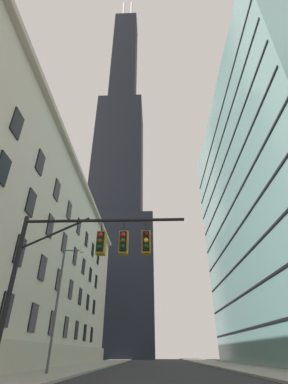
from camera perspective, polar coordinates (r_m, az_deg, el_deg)
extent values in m
cube|color=beige|center=(37.44, -26.14, -10.81)|extent=(13.90, 60.28, 23.88)
cube|color=#B2A893|center=(39.61, -13.18, 4.07)|extent=(0.70, 60.28, 0.60)
cube|color=#B2A893|center=(33.10, -18.42, -29.44)|extent=(0.50, 60.28, 2.20)
cube|color=black|center=(22.95, -26.53, -20.81)|extent=(0.14, 1.40, 2.20)
cube|color=black|center=(27.48, -21.82, -22.85)|extent=(0.14, 1.40, 2.20)
cube|color=black|center=(32.15, -18.38, -24.22)|extent=(0.14, 1.40, 2.20)
cube|color=black|center=(36.91, -15.76, -25.18)|extent=(0.14, 1.40, 2.20)
cube|color=black|center=(41.72, -13.72, -25.90)|extent=(0.14, 1.40, 2.20)
cube|color=black|center=(46.57, -12.09, -26.44)|extent=(0.14, 1.40, 2.20)
cube|color=black|center=(51.45, -10.75, -26.87)|extent=(0.14, 1.40, 2.20)
cube|color=black|center=(23.80, -24.22, -10.96)|extent=(0.14, 1.40, 2.20)
cube|color=black|center=(28.19, -20.17, -14.46)|extent=(0.14, 1.40, 2.20)
cube|color=black|center=(32.76, -17.16, -16.97)|extent=(0.14, 1.40, 2.20)
cube|color=black|center=(37.44, -14.84, -18.82)|extent=(0.14, 1.40, 2.20)
cube|color=black|center=(42.19, -13.00, -20.24)|extent=(0.14, 1.40, 2.20)
cube|color=black|center=(47.00, -11.51, -21.35)|extent=(0.14, 1.40, 2.20)
cube|color=black|center=(51.84, -10.28, -22.25)|extent=(0.14, 1.40, 2.20)
cube|color=black|center=(21.51, -27.04, 4.32)|extent=(0.14, 1.40, 2.20)
cube|color=black|center=(25.33, -22.25, -2.03)|extent=(0.14, 1.40, 2.20)
cube|color=black|center=(29.49, -18.74, -6.65)|extent=(0.14, 1.40, 2.20)
cube|color=black|center=(33.89, -16.08, -10.08)|extent=(0.14, 1.40, 2.20)
cube|color=black|center=(38.43, -14.01, -12.70)|extent=(0.14, 1.40, 2.20)
cube|color=black|center=(43.07, -12.34, -14.75)|extent=(0.14, 1.40, 2.20)
cube|color=black|center=(47.79, -10.98, -16.39)|extent=(0.14, 1.40, 2.20)
cube|color=black|center=(52.56, -9.85, -17.73)|extent=(0.14, 1.40, 2.20)
cube|color=black|center=(23.94, -24.68, 12.66)|extent=(0.14, 1.40, 2.20)
cube|color=black|center=(27.42, -20.57, 5.72)|extent=(0.14, 1.40, 2.20)
cube|color=black|center=(31.31, -17.50, 0.39)|extent=(0.14, 1.40, 2.20)
cube|color=black|center=(35.48, -15.14, -3.72)|extent=(0.14, 1.40, 2.20)
cube|color=black|center=(39.84, -13.27, -6.95)|extent=(0.14, 1.40, 2.20)
cube|color=black|center=(44.33, -11.75, -9.53)|extent=(0.14, 1.40, 2.20)
cube|color=black|center=(48.93, -10.50, -11.62)|extent=(0.14, 1.40, 2.20)
cube|color=black|center=(53.60, -9.45, -13.35)|extent=(0.14, 1.40, 2.20)
cube|color=black|center=(89.29, -6.56, -18.71)|extent=(25.40, 25.40, 37.92)
cube|color=black|center=(108.52, -5.14, 6.12)|extent=(17.78, 17.78, 55.16)
cube|color=black|center=(153.58, -3.99, 25.11)|extent=(11.43, 11.43, 68.95)
cylinder|color=silver|center=(193.21, -4.22, 32.83)|extent=(1.20, 1.20, 22.78)
cylinder|color=silver|center=(192.91, -2.61, 32.92)|extent=(1.20, 1.20, 22.78)
cube|color=black|center=(39.17, 21.22, -24.62)|extent=(0.12, 41.84, 0.24)
cube|color=black|center=(39.64, 20.11, -18.93)|extent=(0.12, 41.84, 0.24)
cube|color=black|center=(40.50, 19.10, -13.43)|extent=(0.12, 41.84, 0.24)
cube|color=black|center=(41.73, 18.19, -8.20)|extent=(0.12, 41.84, 0.24)
cube|color=black|center=(43.29, 17.35, -3.30)|extent=(0.12, 41.84, 0.24)
cube|color=black|center=(45.16, 16.59, 1.22)|extent=(0.12, 41.84, 0.24)
cube|color=black|center=(47.29, 15.89, 5.36)|extent=(0.12, 41.84, 0.24)
cube|color=black|center=(49.65, 15.24, 9.12)|extent=(0.12, 41.84, 0.24)
cube|color=black|center=(52.21, 14.65, 12.53)|extent=(0.12, 41.84, 0.24)
cylinder|color=black|center=(13.32, -25.93, -18.00)|extent=(0.20, 0.20, 6.81)
cylinder|color=black|center=(13.07, -8.16, -5.82)|extent=(7.39, 0.14, 0.14)
cylinder|color=black|center=(13.40, -17.82, -8.07)|extent=(3.04, 0.10, 1.54)
cylinder|color=black|center=(12.97, -8.66, -7.03)|extent=(0.04, 0.04, 0.60)
cube|color=black|center=(12.69, -8.92, -10.14)|extent=(0.30, 0.30, 0.90)
cube|color=olive|center=(12.85, -8.79, -10.40)|extent=(0.40, 0.40, 1.04)
sphere|color=red|center=(12.64, -8.95, -8.70)|extent=(0.20, 0.20, 0.20)
sphere|color=#4B3A08|center=(12.55, -9.05, -9.89)|extent=(0.20, 0.20, 0.20)
sphere|color=#083D10|center=(12.45, -9.15, -11.09)|extent=(0.20, 0.20, 0.20)
cylinder|color=black|center=(12.82, -4.16, -7.03)|extent=(0.04, 0.04, 0.60)
cube|color=black|center=(12.55, -4.28, -10.18)|extent=(0.30, 0.30, 0.90)
cube|color=olive|center=(12.71, -4.21, -10.44)|extent=(0.40, 0.40, 1.04)
sphere|color=red|center=(12.50, -4.31, -8.72)|extent=(0.20, 0.20, 0.20)
sphere|color=#4B3A08|center=(12.40, -4.36, -9.93)|extent=(0.20, 0.20, 0.20)
sphere|color=#083D10|center=(12.30, -4.41, -11.15)|extent=(0.20, 0.20, 0.20)
cylinder|color=black|center=(12.76, 0.42, -6.99)|extent=(0.04, 0.04, 0.60)
cube|color=black|center=(12.48, 0.43, -10.15)|extent=(0.30, 0.30, 0.90)
cube|color=olive|center=(12.64, 0.46, -10.42)|extent=(0.40, 0.40, 1.04)
sphere|color=#450808|center=(12.43, 0.41, -8.69)|extent=(0.20, 0.20, 0.20)
sphere|color=yellow|center=(12.33, 0.41, -9.90)|extent=(0.20, 0.20, 0.20)
sphere|color=#083D10|center=(12.24, 0.42, -11.13)|extent=(0.20, 0.20, 0.20)
cylinder|color=#47474C|center=(24.20, -17.53, -21.22)|extent=(0.18, 0.18, 8.99)
cylinder|color=#47474C|center=(24.95, -14.39, -11.56)|extent=(1.44, 0.10, 0.10)
ellipsoid|color=#EFE5C6|center=(24.73, -12.78, -11.83)|extent=(0.56, 0.32, 0.24)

